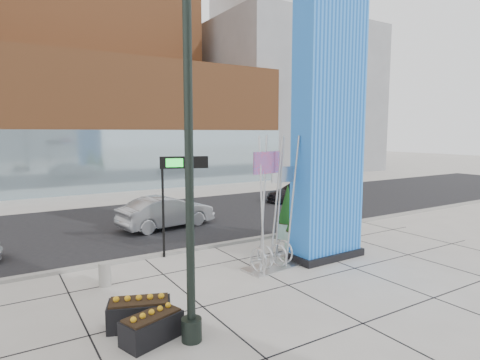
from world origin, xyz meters
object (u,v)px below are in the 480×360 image
lamp_post (189,190)px  car_silver_mid (167,212)px  blue_pylon (328,134)px  public_art_sculpture (272,234)px  overhead_street_sign (179,170)px  concrete_bollard (105,274)px

lamp_post → car_silver_mid: (3.62, 10.76, -2.73)m
blue_pylon → lamp_post: (-7.03, -2.97, -1.22)m
blue_pylon → public_art_sculpture: bearing=176.0°
blue_pylon → public_art_sculpture: blue_pylon is taller
public_art_sculpture → car_silver_mid: 7.75m
lamp_post → car_silver_mid: 11.68m
lamp_post → car_silver_mid: size_ratio=1.78×
car_silver_mid → overhead_street_sign: bearing=155.7°
car_silver_mid → public_art_sculpture: bearing=177.8°
lamp_post → overhead_street_sign: lamp_post is taller
blue_pylon → overhead_street_sign: blue_pylon is taller
blue_pylon → concrete_bollard: bearing=167.7°
lamp_post → car_silver_mid: lamp_post is taller
overhead_street_sign → lamp_post: bearing=-91.0°
concrete_bollard → car_silver_mid: size_ratio=0.15×
concrete_bollard → car_silver_mid: car_silver_mid is taller
lamp_post → overhead_street_sign: bearing=69.0°
concrete_bollard → car_silver_mid: 7.74m
public_art_sculpture → lamp_post: bearing=-152.3°
blue_pylon → overhead_street_sign: 5.85m
blue_pylon → concrete_bollard: size_ratio=13.25×
public_art_sculpture → blue_pylon: bearing=-8.9°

